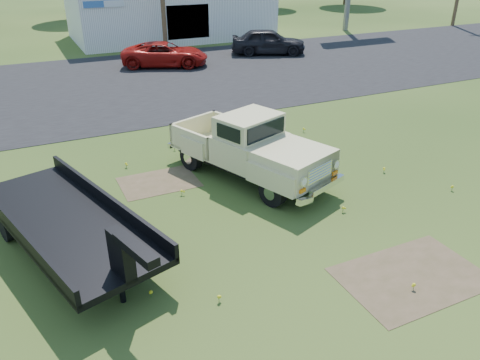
# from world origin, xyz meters

# --- Properties ---
(ground) EXTENTS (140.00, 140.00, 0.00)m
(ground) POSITION_xyz_m (0.00, 0.00, 0.00)
(ground) COLOR #243F14
(ground) RESTS_ON ground
(asphalt_lot) EXTENTS (90.00, 14.00, 0.02)m
(asphalt_lot) POSITION_xyz_m (0.00, 15.00, 0.00)
(asphalt_lot) COLOR black
(asphalt_lot) RESTS_ON ground
(dirt_patch_a) EXTENTS (3.00, 2.00, 0.01)m
(dirt_patch_a) POSITION_xyz_m (1.50, -3.00, 0.00)
(dirt_patch_a) COLOR brown
(dirt_patch_a) RESTS_ON ground
(dirt_patch_b) EXTENTS (2.20, 1.60, 0.01)m
(dirt_patch_b) POSITION_xyz_m (-2.00, 3.50, 0.00)
(dirt_patch_b) COLOR brown
(dirt_patch_b) RESTS_ON ground
(commercial_building) EXTENTS (14.20, 8.20, 4.15)m
(commercial_building) POSITION_xyz_m (6.00, 26.99, 2.10)
(commercial_building) COLOR beige
(commercial_building) RESTS_ON ground
(vintage_pickup_truck) EXTENTS (3.82, 5.73, 1.94)m
(vintage_pickup_truck) POSITION_xyz_m (0.53, 2.70, 0.97)
(vintage_pickup_truck) COLOR beige
(vintage_pickup_truck) RESTS_ON ground
(flatbed_trailer) EXTENTS (3.80, 6.60, 1.71)m
(flatbed_trailer) POSITION_xyz_m (-4.78, 1.10, 0.85)
(flatbed_trailer) COLOR black
(flatbed_trailer) RESTS_ON ground
(red_pickup) EXTENTS (5.30, 3.92, 1.34)m
(red_pickup) POSITION_xyz_m (2.65, 17.74, 0.67)
(red_pickup) COLOR #9A120E
(red_pickup) RESTS_ON ground
(dark_sedan) EXTENTS (5.01, 3.59, 1.59)m
(dark_sedan) POSITION_xyz_m (9.57, 18.16, 0.79)
(dark_sedan) COLOR black
(dark_sedan) RESTS_ON ground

